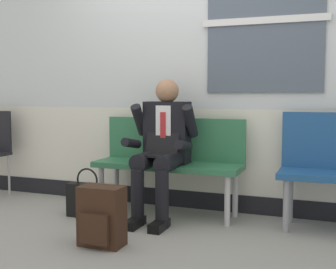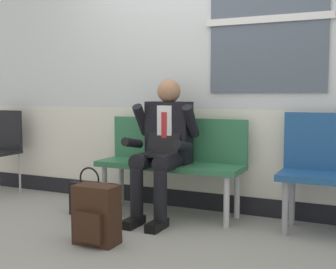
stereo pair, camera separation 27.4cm
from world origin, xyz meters
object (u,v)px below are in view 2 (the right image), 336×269
(bench_with_person, at_px, (172,157))
(folding_chair, at_px, (3,144))
(handbag, at_px, (90,198))
(backpack, at_px, (96,215))
(person_seated, at_px, (163,145))

(bench_with_person, xyz_separation_m, folding_chair, (-2.03, -0.05, 0.03))
(handbag, relative_size, folding_chair, 0.49)
(backpack, height_order, folding_chair, folding_chair)
(person_seated, relative_size, folding_chair, 1.34)
(handbag, xyz_separation_m, folding_chair, (-1.41, 0.37, 0.38))
(folding_chair, bearing_deg, bench_with_person, 1.51)
(bench_with_person, height_order, backpack, bench_with_person)
(backpack, relative_size, handbag, 0.98)
(handbag, bearing_deg, folding_chair, 165.24)
(bench_with_person, bearing_deg, folding_chair, -178.49)
(bench_with_person, distance_m, folding_chair, 2.03)
(backpack, bearing_deg, handbag, 128.72)
(bench_with_person, bearing_deg, backpack, -97.60)
(bench_with_person, xyz_separation_m, person_seated, (0.00, -0.20, 0.13))
(backpack, xyz_separation_m, handbag, (-0.48, 0.60, -0.05))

